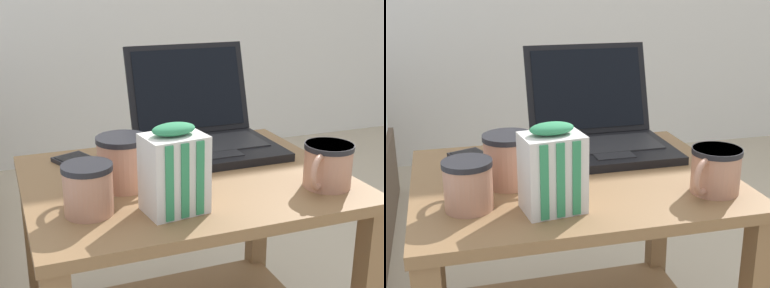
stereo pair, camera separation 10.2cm
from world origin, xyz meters
TOP-DOWN VIEW (x-y plane):
  - bedside_table at (0.00, 0.00)m, footprint 0.63×0.51m
  - laptop at (0.10, 0.16)m, footprint 0.30×0.30m
  - mug_front_left at (0.23, -0.15)m, footprint 0.12×0.10m
  - mug_front_right at (-0.21, -0.10)m, footprint 0.09×0.12m
  - mug_mid_center at (-0.13, -0.01)m, footprint 0.14×0.10m
  - snack_bag at (-0.07, -0.15)m, footprint 0.11×0.09m
  - cell_phone at (-0.18, 0.14)m, footprint 0.12×0.15m

SIDE VIEW (x-z plane):
  - bedside_table at x=0.00m, z-range 0.07..0.57m
  - cell_phone at x=-0.18m, z-range 0.50..0.51m
  - laptop at x=0.10m, z-range 0.43..0.66m
  - mug_front_left at x=0.23m, z-range 0.51..0.59m
  - mug_front_right at x=-0.21m, z-range 0.51..0.59m
  - mug_mid_center at x=-0.13m, z-range 0.51..0.61m
  - snack_bag at x=-0.07m, z-range 0.49..0.65m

